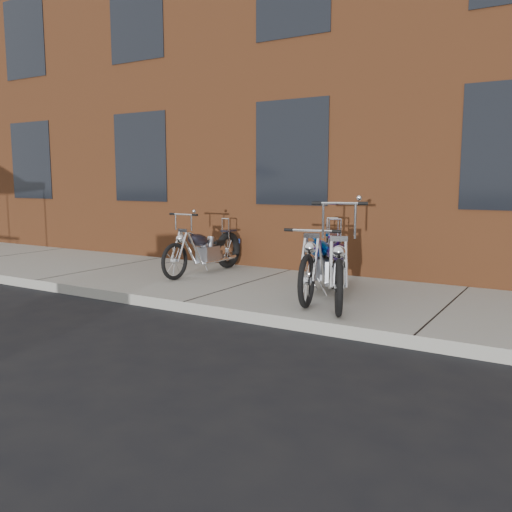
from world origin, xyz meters
The scene contains 6 objects.
ground centered at (0.00, 0.00, 0.00)m, with size 120.00×120.00×0.00m, color black.
sidewalk centered at (0.00, 1.50, 0.07)m, with size 22.00×3.00×0.15m, color gray.
building_brick centered at (0.00, 8.00, 4.00)m, with size 22.00×10.00×8.00m, color brown.
chopper_purple centered at (1.65, 1.14, 0.58)m, with size 1.10×2.19×1.32m.
chopper_blue centered at (1.34, 1.40, 0.57)m, with size 0.71×2.32×1.02m.
chopper_third centered at (-1.09, 1.95, 0.52)m, with size 0.51×2.07×1.05m.
Camera 1 is at (4.40, -5.43, 1.72)m, focal length 38.00 mm.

